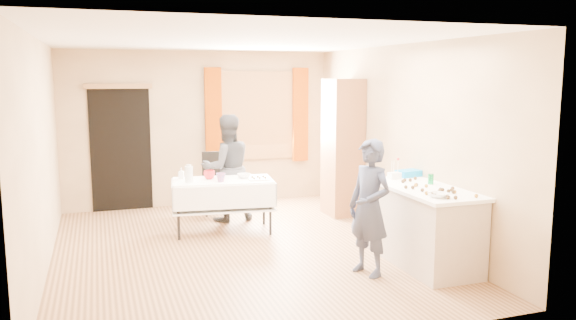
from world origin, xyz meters
name	(u,v)px	position (x,y,z in m)	size (l,w,h in m)	color
floor	(241,250)	(0.00, 0.00, -0.01)	(4.50, 5.50, 0.02)	#9E7047
ceiling	(238,40)	(0.00, 0.00, 2.61)	(4.50, 5.50, 0.02)	white
wall_back	(200,128)	(0.00, 2.76, 1.30)	(4.50, 0.02, 2.60)	tan
wall_front	(325,191)	(0.00, -2.76, 1.30)	(4.50, 0.02, 2.60)	tan
wall_left	(40,156)	(-2.26, 0.00, 1.30)	(0.02, 5.50, 2.60)	tan
wall_right	(401,141)	(2.26, 0.00, 1.30)	(0.02, 5.50, 2.60)	tan
window_frame	(257,116)	(1.00, 2.72, 1.50)	(1.32, 0.06, 1.52)	olive
window_pane	(258,116)	(1.00, 2.71, 1.50)	(1.20, 0.02, 1.40)	white
curtain_left	(214,117)	(0.22, 2.67, 1.50)	(0.28, 0.06, 1.65)	#963A01
curtain_right	(300,115)	(1.78, 2.67, 1.50)	(0.28, 0.06, 1.65)	#963A01
doorway	(121,149)	(-1.30, 2.73, 1.00)	(0.95, 0.04, 2.00)	black
door_lintel	(118,86)	(-1.30, 2.70, 2.02)	(1.05, 0.06, 0.08)	olive
cabinet	(343,147)	(1.99, 1.31, 1.07)	(0.50, 0.60, 2.14)	#925A35
counter	(423,226)	(1.89, -1.20, 0.45)	(0.73, 1.55, 0.91)	#BBAB9B
party_table	(223,201)	(-0.02, 0.88, 0.45)	(1.48, 0.89, 0.75)	black
chair	(216,195)	(0.10, 2.00, 0.29)	(0.44, 0.44, 0.98)	black
girl	(370,208)	(1.13, -1.31, 0.75)	(0.53, 0.64, 1.51)	#262C46
woman	(227,168)	(0.18, 1.50, 0.81)	(0.82, 0.66, 1.61)	black
soda_can	(431,179)	(2.06, -1.06, 0.97)	(0.07, 0.07, 0.12)	#10873B
mixing_bowl	(439,195)	(1.72, -1.73, 0.93)	(0.26, 0.26, 0.05)	white
foam_block	(394,176)	(1.83, -0.61, 0.95)	(0.15, 0.10, 0.08)	white
blue_basket	(409,173)	(2.09, -0.51, 0.95)	(0.30, 0.20, 0.08)	#0889E0
pitcher	(189,174)	(-0.50, 0.82, 0.86)	(0.11, 0.11, 0.22)	silver
cup_red	(209,175)	(-0.19, 0.98, 0.81)	(0.21, 0.21, 0.12)	red
cup_rainbow	(221,177)	(-0.08, 0.73, 0.81)	(0.14, 0.14, 0.12)	red
small_bowl	(244,176)	(0.29, 0.92, 0.78)	(0.20, 0.20, 0.06)	white
pastry_tray	(259,179)	(0.45, 0.70, 0.76)	(0.28, 0.20, 0.02)	white
bottle	(181,173)	(-0.56, 1.13, 0.83)	(0.09, 0.09, 0.16)	white
cake_balls	(433,189)	(1.87, -1.40, 0.93)	(0.50, 1.15, 0.04)	#3F2314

